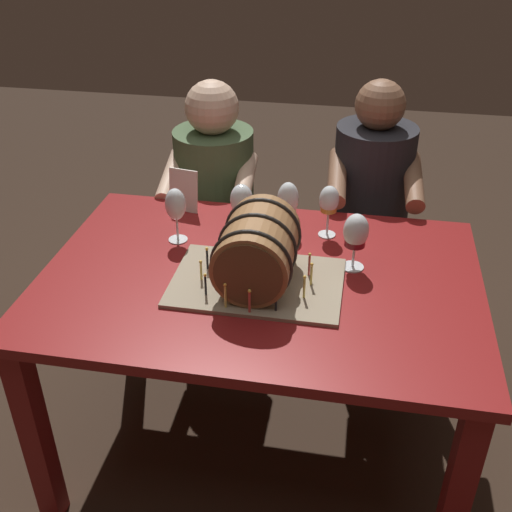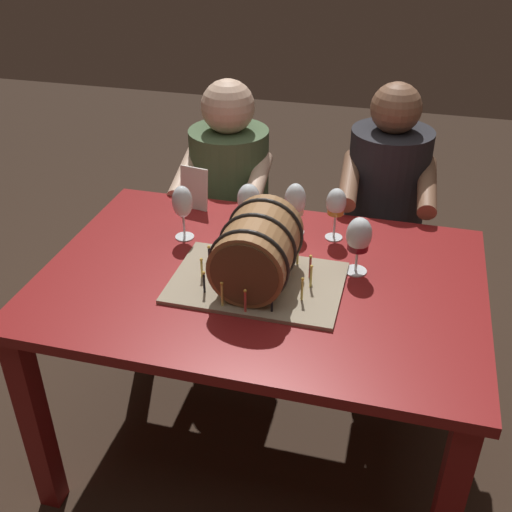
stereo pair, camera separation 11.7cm
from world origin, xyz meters
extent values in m
plane|color=#332319|center=(0.00, 0.00, 0.00)|extent=(8.00, 8.00, 0.00)
cube|color=maroon|center=(0.00, 0.00, 0.74)|extent=(1.36, 0.94, 0.03)
cube|color=maroon|center=(-0.62, -0.41, 0.36)|extent=(0.07, 0.07, 0.72)
cube|color=maroon|center=(0.62, -0.41, 0.36)|extent=(0.07, 0.07, 0.72)
cube|color=maroon|center=(-0.62, 0.41, 0.36)|extent=(0.07, 0.07, 0.72)
cube|color=maroon|center=(0.62, 0.41, 0.36)|extent=(0.07, 0.07, 0.72)
cube|color=gray|center=(0.00, -0.05, 0.76)|extent=(0.52, 0.35, 0.01)
cylinder|color=olive|center=(0.00, -0.05, 0.88)|extent=(0.22, 0.29, 0.22)
cylinder|color=brown|center=(0.00, -0.19, 0.88)|extent=(0.20, 0.00, 0.20)
cylinder|color=brown|center=(0.00, 0.10, 0.88)|extent=(0.20, 0.00, 0.20)
torus|color=black|center=(0.00, -0.14, 0.88)|extent=(0.24, 0.01, 0.24)
torus|color=black|center=(0.00, -0.05, 0.88)|extent=(0.24, 0.01, 0.24)
torus|color=black|center=(0.00, 0.05, 0.88)|extent=(0.24, 0.01, 0.24)
cylinder|color=#EAD666|center=(0.16, -0.04, 0.80)|extent=(0.01, 0.01, 0.07)
sphere|color=#F9C64C|center=(0.16, -0.04, 0.84)|extent=(0.01, 0.01, 0.01)
cylinder|color=#D64C47|center=(0.15, 0.01, 0.80)|extent=(0.01, 0.01, 0.07)
sphere|color=#F9C64C|center=(0.15, 0.01, 0.84)|extent=(0.01, 0.01, 0.01)
cylinder|color=#EAD666|center=(0.10, 0.08, 0.80)|extent=(0.01, 0.01, 0.07)
sphere|color=#F9C64C|center=(0.10, 0.08, 0.84)|extent=(0.01, 0.01, 0.01)
cylinder|color=black|center=(0.01, 0.11, 0.80)|extent=(0.01, 0.01, 0.07)
sphere|color=#F9C64C|center=(0.01, 0.11, 0.85)|extent=(0.01, 0.01, 0.01)
cylinder|color=silver|center=(-0.05, 0.11, 0.80)|extent=(0.01, 0.01, 0.06)
sphere|color=#F9C64C|center=(-0.05, 0.11, 0.83)|extent=(0.01, 0.01, 0.01)
cylinder|color=#D64C47|center=(-0.13, 0.05, 0.80)|extent=(0.01, 0.01, 0.06)
sphere|color=#F9C64C|center=(-0.13, 0.05, 0.84)|extent=(0.01, 0.01, 0.01)
cylinder|color=black|center=(-0.16, -0.01, 0.80)|extent=(0.01, 0.01, 0.07)
sphere|color=#F9C64C|center=(-0.16, -0.01, 0.84)|extent=(0.01, 0.01, 0.01)
cylinder|color=#EAD666|center=(-0.17, -0.07, 0.80)|extent=(0.01, 0.01, 0.06)
sphere|color=#F9C64C|center=(-0.17, -0.07, 0.83)|extent=(0.01, 0.01, 0.01)
cylinder|color=black|center=(-0.14, -0.14, 0.80)|extent=(0.01, 0.01, 0.06)
sphere|color=#F9C64C|center=(-0.14, -0.14, 0.84)|extent=(0.01, 0.01, 0.01)
cylinder|color=#EAD666|center=(-0.06, -0.19, 0.80)|extent=(0.01, 0.01, 0.07)
sphere|color=#F9C64C|center=(-0.06, -0.19, 0.84)|extent=(0.01, 0.01, 0.01)
cylinder|color=#D64C47|center=(0.01, -0.21, 0.80)|extent=(0.01, 0.01, 0.07)
sphere|color=#F9C64C|center=(0.01, -0.21, 0.84)|extent=(0.01, 0.01, 0.01)
cylinder|color=black|center=(0.08, -0.18, 0.80)|extent=(0.01, 0.01, 0.06)
sphere|color=#F9C64C|center=(0.08, -0.18, 0.83)|extent=(0.01, 0.01, 0.01)
cylinder|color=#EAD666|center=(0.15, -0.11, 0.80)|extent=(0.01, 0.01, 0.07)
sphere|color=#F9C64C|center=(0.15, -0.11, 0.84)|extent=(0.01, 0.01, 0.01)
cylinder|color=white|center=(0.18, 0.29, 0.76)|extent=(0.06, 0.06, 0.00)
cylinder|color=white|center=(0.18, 0.29, 0.80)|extent=(0.01, 0.01, 0.09)
ellipsoid|color=white|center=(0.18, 0.29, 0.89)|extent=(0.07, 0.07, 0.10)
cylinder|color=#C6842D|center=(0.18, 0.29, 0.87)|extent=(0.05, 0.05, 0.03)
cylinder|color=white|center=(-0.11, 0.25, 0.76)|extent=(0.06, 0.06, 0.00)
cylinder|color=white|center=(-0.11, 0.25, 0.80)|extent=(0.01, 0.01, 0.07)
ellipsoid|color=white|center=(-0.11, 0.25, 0.88)|extent=(0.08, 0.08, 0.11)
cylinder|color=pink|center=(-0.11, 0.25, 0.85)|extent=(0.06, 0.06, 0.03)
cylinder|color=white|center=(0.28, 0.10, 0.76)|extent=(0.07, 0.07, 0.00)
cylinder|color=white|center=(0.28, 0.10, 0.80)|extent=(0.01, 0.01, 0.07)
ellipsoid|color=white|center=(0.28, 0.10, 0.89)|extent=(0.08, 0.08, 0.11)
cylinder|color=maroon|center=(0.28, 0.10, 0.86)|extent=(0.06, 0.06, 0.05)
cylinder|color=white|center=(0.04, 0.29, 0.76)|extent=(0.07, 0.07, 0.00)
cylinder|color=white|center=(0.04, 0.29, 0.79)|extent=(0.01, 0.01, 0.07)
ellipsoid|color=white|center=(0.04, 0.29, 0.88)|extent=(0.07, 0.07, 0.12)
cylinder|color=beige|center=(0.04, 0.29, 0.85)|extent=(0.06, 0.06, 0.05)
cylinder|color=white|center=(-0.31, 0.17, 0.76)|extent=(0.07, 0.07, 0.00)
cylinder|color=white|center=(-0.31, 0.17, 0.80)|extent=(0.01, 0.01, 0.08)
ellipsoid|color=white|center=(-0.31, 0.17, 0.89)|extent=(0.07, 0.07, 0.11)
cube|color=silver|center=(-0.35, 0.38, 0.84)|extent=(0.11, 0.04, 0.16)
cube|color=#2A3A24|center=(-0.33, 0.75, 0.23)|extent=(0.34, 0.32, 0.45)
cylinder|color=#47603D|center=(-0.33, 0.75, 0.69)|extent=(0.35, 0.35, 0.48)
sphere|color=beige|center=(-0.33, 0.75, 1.03)|extent=(0.22, 0.22, 0.22)
cylinder|color=beige|center=(-0.17, 0.62, 0.78)|extent=(0.09, 0.31, 0.14)
cylinder|color=beige|center=(-0.47, 0.60, 0.78)|extent=(0.09, 0.31, 0.14)
cube|color=black|center=(0.33, 0.75, 0.23)|extent=(0.34, 0.32, 0.45)
cylinder|color=#232328|center=(0.33, 0.75, 0.72)|extent=(0.33, 0.33, 0.54)
sphere|color=brown|center=(0.33, 0.75, 1.08)|extent=(0.19, 0.19, 0.19)
cylinder|color=brown|center=(0.48, 0.62, 0.83)|extent=(0.09, 0.31, 0.14)
cylinder|color=brown|center=(0.19, 0.60, 0.83)|extent=(0.09, 0.31, 0.14)
camera|label=1|loc=(0.28, -1.58, 1.83)|focal=43.56mm
camera|label=2|loc=(0.39, -1.56, 1.83)|focal=43.56mm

